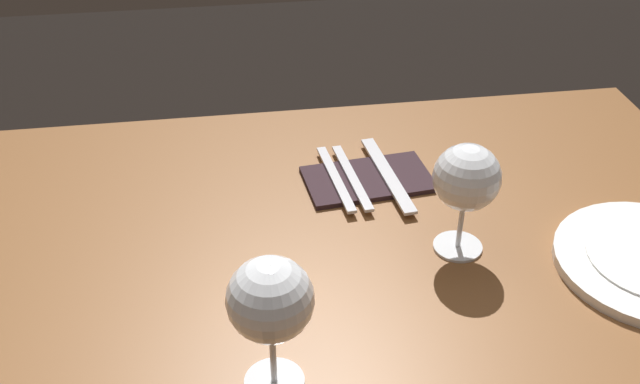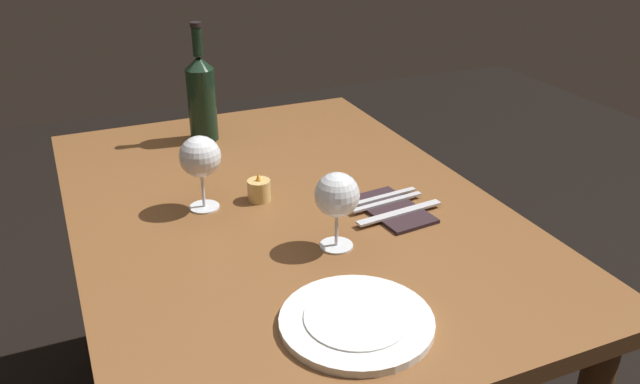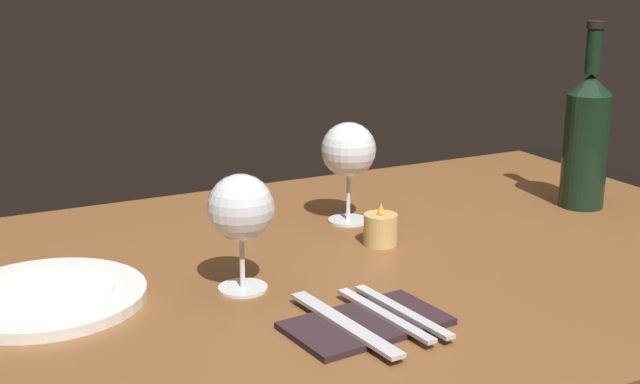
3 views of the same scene
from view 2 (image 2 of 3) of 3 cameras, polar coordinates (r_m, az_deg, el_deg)
The scene contains 10 objects.
dining_table at distance 1.49m, azimuth -3.12°, elevation -4.17°, with size 1.30×0.90×0.74m.
wine_glass_left at distance 1.40m, azimuth -10.47°, elevation 2.94°, with size 0.09×0.09×0.17m.
wine_glass_right at distance 1.23m, azimuth 1.49°, elevation -0.38°, with size 0.09×0.09×0.16m.
wine_bottle at distance 1.80m, azimuth -10.35°, elevation 8.27°, with size 0.08×0.08×0.32m.
votive_candle at distance 1.46m, azimuth -5.37°, elevation 0.12°, with size 0.05×0.05×0.07m.
dinner_plate at distance 1.07m, azimuth 3.22°, elevation -11.23°, with size 0.25×0.25×0.02m.
folded_napkin at distance 1.42m, azimuth 6.37°, elevation -1.52°, with size 0.20×0.13×0.01m.
fork_inner at distance 1.44m, azimuth 5.90°, elevation -0.87°, with size 0.03×0.18×0.00m.
fork_outer at distance 1.46m, azimuth 5.42°, elevation -0.47°, with size 0.03×0.18×0.00m.
table_knife at distance 1.40m, azimuth 6.99°, elevation -1.80°, with size 0.04×0.21×0.00m.
Camera 2 is at (1.21, -0.44, 1.40)m, focal length 36.50 mm.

